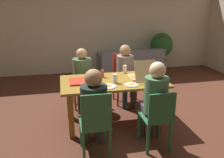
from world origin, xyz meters
name	(u,v)px	position (x,y,z in m)	size (l,w,h in m)	color
ground_plane	(113,122)	(0.00, 0.00, 0.00)	(20.00, 20.00, 0.00)	#582E20
back_wall	(88,27)	(0.00, 3.26, 1.31)	(7.63, 0.12, 2.61)	beige
dining_table	(113,87)	(0.00, 0.00, 0.64)	(1.69, 0.92, 0.76)	olive
chair_0	(123,75)	(0.42, 0.92, 0.54)	(0.42, 0.44, 0.98)	red
person_0	(126,70)	(0.42, 0.76, 0.70)	(0.33, 0.54, 1.19)	#354242
chair_1	(96,122)	(-0.43, -0.90, 0.53)	(0.39, 0.46, 0.94)	#2E6A41
person_1	(93,104)	(-0.43, -0.75, 0.71)	(0.34, 0.54, 1.19)	#3D403A
chair_2	(157,118)	(0.42, -0.87, 0.47)	(0.39, 0.46, 0.88)	#28653B
person_2	(154,97)	(0.42, -0.73, 0.73)	(0.32, 0.50, 1.24)	#43393D
chair_3	(82,82)	(-0.43, 0.86, 0.47)	(0.40, 0.40, 0.85)	brown
person_3	(83,74)	(-0.43, 0.73, 0.69)	(0.35, 0.54, 1.16)	#394137
pizza_box_0	(81,81)	(-0.52, 0.04, 0.77)	(0.37, 0.37, 0.03)	red
pizza_box_1	(141,76)	(0.47, 0.00, 0.81)	(0.36, 0.53, 0.35)	tan
plate_0	(107,86)	(-0.15, -0.27, 0.77)	(0.26, 0.26, 0.03)	white
plate_1	(132,85)	(0.22, -0.28, 0.77)	(0.21, 0.21, 0.03)	white
drinking_glass_0	(102,74)	(-0.14, 0.21, 0.82)	(0.06, 0.06, 0.13)	#B34630
drinking_glass_1	(115,79)	(0.00, -0.12, 0.83)	(0.08, 0.08, 0.14)	silver
drinking_glass_2	(125,69)	(0.29, 0.36, 0.83)	(0.07, 0.07, 0.15)	silver
couch	(130,65)	(1.06, 2.64, 0.28)	(1.73, 0.90, 0.78)	slate
potted_plant	(162,47)	(2.10, 2.91, 0.70)	(0.63, 0.63, 1.13)	#B47048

